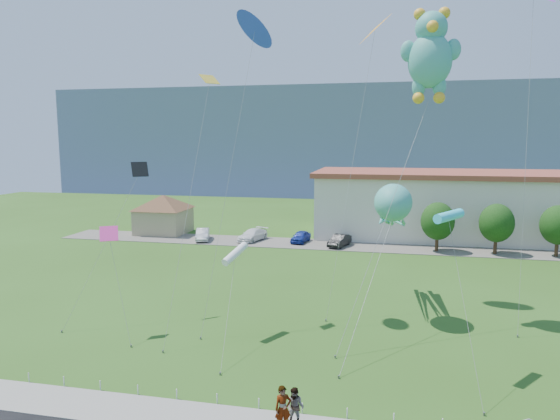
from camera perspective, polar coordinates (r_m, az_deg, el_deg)
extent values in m
plane|color=#2C5116|center=(25.39, 0.69, -20.55)|extent=(160.00, 160.00, 0.00)
cube|color=#59544C|center=(58.31, 7.50, -4.05)|extent=(70.00, 6.00, 0.06)
cube|color=slate|center=(141.94, 10.38, 8.02)|extent=(160.00, 50.00, 25.00)
cube|color=tan|center=(67.09, -13.15, -1.24)|extent=(6.00, 6.00, 3.20)
pyramid|color=brown|center=(66.74, -13.22, 0.88)|extent=(9.20, 9.20, 1.80)
cylinder|color=white|center=(29.43, -26.78, -16.71)|extent=(0.05, 0.05, 0.50)
cylinder|color=white|center=(28.30, -23.46, -17.52)|extent=(0.05, 0.05, 0.50)
cylinder|color=white|center=(27.26, -19.85, -18.34)|extent=(0.05, 0.05, 0.50)
cylinder|color=white|center=(26.34, -15.94, -19.14)|extent=(0.05, 0.05, 0.50)
cylinder|color=white|center=(25.54, -11.72, -19.91)|extent=(0.05, 0.05, 0.50)
cylinder|color=white|center=(24.88, -7.21, -20.60)|extent=(0.05, 0.05, 0.50)
cylinder|color=white|center=(24.36, -2.44, -21.21)|extent=(0.05, 0.05, 0.50)
cylinder|color=white|center=(24.00, 2.55, -21.69)|extent=(0.05, 0.05, 0.50)
cylinder|color=white|center=(23.80, 7.68, -22.04)|extent=(0.05, 0.05, 0.50)
cylinder|color=white|center=(23.76, 12.88, -22.22)|extent=(0.05, 0.05, 0.50)
cylinder|color=#3F2B19|center=(57.23, 17.48, -3.49)|extent=(0.36, 0.36, 2.20)
ellipsoid|color=#14380F|center=(56.83, 17.58, -1.21)|extent=(3.60, 3.60, 4.14)
cylinder|color=#3F2B19|center=(58.12, 23.39, -3.61)|extent=(0.36, 0.36, 2.20)
ellipsoid|color=#14380F|center=(57.73, 23.52, -1.37)|extent=(3.60, 3.60, 4.14)
cylinder|color=#3F2B19|center=(59.61, 29.06, -3.68)|extent=(0.36, 0.36, 2.20)
ellipsoid|color=#14380F|center=(59.23, 29.21, -1.50)|extent=(3.60, 3.60, 4.14)
imported|color=gray|center=(22.31, 0.33, -21.74)|extent=(0.84, 0.73, 1.93)
imported|color=gray|center=(22.68, 1.75, -21.59)|extent=(0.92, 0.78, 1.67)
imported|color=silver|center=(61.37, -8.83, -2.77)|extent=(2.67, 4.49, 1.40)
imported|color=white|center=(60.42, -3.17, -2.86)|extent=(3.31, 5.16, 1.39)
imported|color=#1B3097|center=(59.49, 2.38, -3.06)|extent=(2.21, 4.13, 1.34)
imported|color=black|center=(57.54, 6.81, -3.48)|extent=(2.57, 4.35, 1.35)
ellipsoid|color=teal|center=(33.94, 12.81, 0.84)|extent=(2.50, 3.25, 2.50)
sphere|color=white|center=(32.93, 12.06, 1.12)|extent=(0.39, 0.39, 0.39)
sphere|color=white|center=(32.94, 13.62, 1.08)|extent=(0.39, 0.39, 0.39)
cylinder|color=slate|center=(27.13, 6.71, -18.44)|extent=(0.10, 0.10, 0.16)
cylinder|color=gray|center=(29.69, 10.13, -8.65)|extent=(2.62, 8.49, 7.08)
ellipsoid|color=teal|center=(35.61, 16.77, 16.02)|extent=(2.85, 2.42, 3.56)
sphere|color=teal|center=(35.97, 16.91, 19.31)|extent=(2.08, 2.08, 2.08)
sphere|color=yellow|center=(36.11, 15.67, 20.73)|extent=(0.77, 0.77, 0.77)
sphere|color=yellow|center=(36.22, 18.26, 20.59)|extent=(0.77, 0.77, 0.77)
sphere|color=yellow|center=(35.09, 17.03, 19.41)|extent=(0.77, 0.77, 0.77)
ellipsoid|color=teal|center=(35.64, 14.42, 17.17)|extent=(0.99, 0.70, 1.38)
ellipsoid|color=teal|center=(35.84, 19.19, 16.93)|extent=(0.99, 0.70, 1.38)
ellipsoid|color=teal|center=(35.37, 15.57, 13.44)|extent=(0.88, 0.77, 1.43)
ellipsoid|color=teal|center=(35.46, 17.75, 13.34)|extent=(0.88, 0.77, 1.43)
sphere|color=yellow|center=(35.08, 15.54, 12.23)|extent=(0.77, 0.77, 0.77)
sphere|color=yellow|center=(35.18, 17.73, 12.13)|extent=(0.77, 0.77, 0.77)
cylinder|color=slate|center=(29.31, 6.32, -16.33)|extent=(0.10, 0.10, 0.16)
cylinder|color=gray|center=(31.23, 11.99, -0.86)|extent=(5.14, 8.57, 14.53)
cube|color=gold|center=(34.27, -8.07, 14.58)|extent=(1.29, 1.29, 0.86)
cylinder|color=slate|center=(30.54, -13.24, -15.46)|extent=(0.10, 0.10, 0.16)
cylinder|color=gray|center=(31.28, -10.50, 0.33)|extent=(0.71, 6.79, 15.75)
cube|color=#E03190|center=(32.83, -18.97, -2.56)|extent=(1.29, 1.29, 0.86)
cylinder|color=slate|center=(31.75, -16.65, -14.66)|extent=(0.10, 0.10, 0.16)
cylinder|color=gray|center=(32.12, -17.84, -8.61)|extent=(2.38, 2.08, 6.01)
cylinder|color=white|center=(31.21, -5.15, -5.01)|extent=(0.50, 2.25, 0.87)
cylinder|color=slate|center=(27.49, -6.85, -18.07)|extent=(0.10, 0.10, 0.16)
cylinder|color=gray|center=(29.17, -5.93, -11.23)|extent=(0.91, 5.74, 4.79)
cone|color=blue|center=(35.50, -2.91, 19.96)|extent=(1.80, 1.33, 1.33)
cylinder|color=slate|center=(31.97, -9.06, -14.26)|extent=(0.10, 0.10, 0.16)
cylinder|color=gray|center=(32.20, -5.87, 3.67)|extent=(2.00, 6.06, 19.14)
cylinder|color=slate|center=(35.10, 25.51, -12.89)|extent=(0.10, 0.10, 0.16)
cylinder|color=gray|center=(35.44, 26.28, 5.01)|extent=(0.82, 4.89, 21.26)
cube|color=black|center=(35.76, -15.73, 4.51)|extent=(1.29, 1.29, 0.86)
cylinder|color=slate|center=(35.42, -23.68, -12.59)|extent=(0.10, 0.10, 0.16)
cylinder|color=gray|center=(35.12, -19.64, -4.11)|extent=(3.30, 4.92, 9.79)
cone|color=orange|center=(39.99, 10.80, 19.69)|extent=(1.80, 1.33, 1.33)
cylinder|color=slate|center=(34.56, 5.26, -12.44)|extent=(0.10, 0.10, 0.16)
cylinder|color=gray|center=(35.79, 8.18, 4.74)|extent=(2.60, 6.98, 19.98)
cylinder|color=#36DAF3|center=(26.85, 18.75, -0.66)|extent=(0.50, 2.25, 0.87)
cylinder|color=slate|center=(25.57, 22.30, -20.76)|extent=(0.10, 0.10, 0.16)
cylinder|color=gray|center=(25.81, 20.41, -10.59)|extent=(1.40, 4.33, 7.94)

